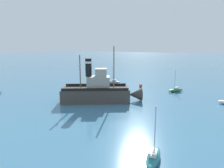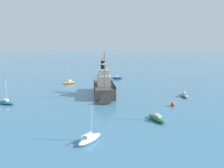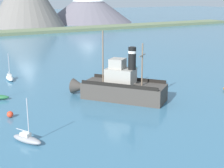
% 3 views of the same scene
% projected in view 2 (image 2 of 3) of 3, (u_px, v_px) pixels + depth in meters
% --- Properties ---
extents(ground_plane, '(600.00, 600.00, 0.00)m').
position_uv_depth(ground_plane, '(102.00, 94.00, 47.23)').
color(ground_plane, teal).
extents(old_tugboat, '(11.43, 13.49, 9.90)m').
position_uv_depth(old_tugboat, '(104.00, 87.00, 46.06)').
color(old_tugboat, '#423D38').
rests_on(old_tugboat, ground).
extents(sailboat_orange, '(2.47, 3.93, 4.90)m').
position_uv_depth(sailboat_orange, '(69.00, 82.00, 59.70)').
color(sailboat_orange, orange).
rests_on(sailboat_orange, ground).
extents(sailboat_navy, '(3.51, 3.41, 4.90)m').
position_uv_depth(sailboat_navy, '(117.00, 78.00, 67.87)').
color(sailboat_navy, navy).
rests_on(sailboat_navy, ground).
extents(sailboat_grey, '(2.76, 3.87, 4.90)m').
position_uv_depth(sailboat_grey, '(184.00, 95.00, 44.88)').
color(sailboat_grey, gray).
rests_on(sailboat_grey, ground).
extents(sailboat_white, '(1.41, 3.88, 4.90)m').
position_uv_depth(sailboat_white, '(90.00, 139.00, 24.12)').
color(sailboat_white, white).
rests_on(sailboat_white, ground).
extents(sailboat_teal, '(3.95, 2.00, 4.90)m').
position_uv_depth(sailboat_teal, '(6.00, 102.00, 39.21)').
color(sailboat_teal, '#23757A').
rests_on(sailboat_teal, ground).
extents(sailboat_green, '(3.79, 2.99, 4.90)m').
position_uv_depth(sailboat_green, '(157.00, 118.00, 30.81)').
color(sailboat_green, '#286B3D').
rests_on(sailboat_green, ground).
extents(mooring_buoy, '(0.81, 0.81, 0.81)m').
position_uv_depth(mooring_buoy, '(173.00, 104.00, 38.00)').
color(mooring_buoy, red).
rests_on(mooring_buoy, ground).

